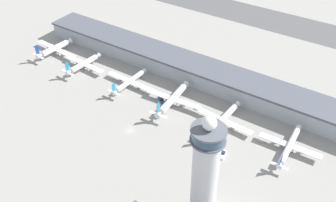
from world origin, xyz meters
TOP-DOWN VIEW (x-y plane):
  - ground_plane at (0.00, 0.00)m, footprint 1000.00×1000.00m
  - terminal_building at (0.00, 70.00)m, footprint 255.08×25.00m
  - runway_strip at (0.00, 192.21)m, footprint 382.62×44.00m
  - control_tower at (64.94, -26.81)m, footprint 15.13×15.13m
  - airplane_gate_alpha at (-106.09, 39.15)m, footprint 42.13×33.63m
  - airplane_gate_bravo at (-71.10, 35.34)m, footprint 36.87×32.88m
  - airplane_gate_charlie at (-28.96, 36.90)m, footprint 39.99×34.87m
  - airplane_gate_delta at (7.75, 35.69)m, footprint 38.80×40.10m
  - airplane_gate_echo at (43.83, 35.17)m, footprint 40.94×42.54m
  - airplane_gate_foxtrot at (86.20, 36.35)m, footprint 36.14×37.87m
  - service_truck_catering at (-0.75, 34.86)m, footprint 7.73×6.76m
  - service_truck_fuel at (56.60, 12.37)m, footprint 3.26×7.14m

SIDE VIEW (x-z plane):
  - ground_plane at x=0.00m, z-range 0.00..0.00m
  - runway_strip at x=0.00m, z-range 0.00..0.01m
  - service_truck_catering at x=-0.75m, z-range -0.39..2.11m
  - service_truck_fuel at x=56.60m, z-range -0.39..2.16m
  - airplane_gate_charlie at x=-28.96m, z-range -1.90..9.49m
  - airplane_gate_echo at x=43.83m, z-range -2.11..9.73m
  - airplane_gate_foxtrot at x=86.20m, z-range -1.58..10.03m
  - airplane_gate_bravo at x=-71.10m, z-range -2.09..11.03m
  - airplane_gate_alpha at x=-106.09m, z-range -2.56..11.79m
  - airplane_gate_delta at x=7.75m, z-range -2.43..11.84m
  - terminal_building at x=0.00m, z-range 0.09..13.73m
  - control_tower at x=64.94m, z-range -1.09..59.32m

